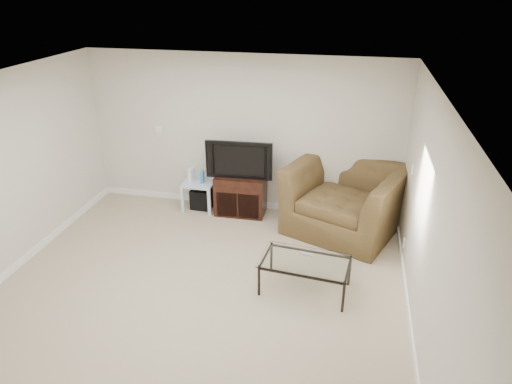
% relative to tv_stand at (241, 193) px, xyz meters
% --- Properties ---
extents(floor, '(5.00, 5.00, 0.00)m').
position_rel_tv_stand_xyz_m(floor, '(-0.02, -2.28, -0.33)').
color(floor, tan).
rests_on(floor, ground).
extents(ceiling, '(5.00, 5.00, 0.00)m').
position_rel_tv_stand_xyz_m(ceiling, '(-0.02, -2.28, 2.17)').
color(ceiling, white).
rests_on(ceiling, ground).
extents(wall_back, '(5.00, 0.02, 2.50)m').
position_rel_tv_stand_xyz_m(wall_back, '(-0.02, 0.22, 0.92)').
color(wall_back, silver).
rests_on(wall_back, ground).
extents(wall_right, '(0.02, 5.00, 2.50)m').
position_rel_tv_stand_xyz_m(wall_right, '(2.48, -2.28, 0.92)').
color(wall_right, silver).
rests_on(wall_right, ground).
extents(plate_back, '(0.12, 0.02, 0.12)m').
position_rel_tv_stand_xyz_m(plate_back, '(-1.42, 0.21, 0.92)').
color(plate_back, white).
rests_on(plate_back, wall_back).
extents(plate_right_switch, '(0.02, 0.09, 0.13)m').
position_rel_tv_stand_xyz_m(plate_right_switch, '(2.47, -0.68, 0.92)').
color(plate_right_switch, white).
rests_on(plate_right_switch, wall_right).
extents(plate_right_outlet, '(0.02, 0.08, 0.12)m').
position_rel_tv_stand_xyz_m(plate_right_outlet, '(2.47, -0.98, -0.03)').
color(plate_right_outlet, white).
rests_on(plate_right_outlet, wall_right).
extents(tv_stand, '(0.80, 0.56, 0.66)m').
position_rel_tv_stand_xyz_m(tv_stand, '(0.00, 0.00, 0.00)').
color(tv_stand, black).
rests_on(tv_stand, floor).
extents(dvd_player, '(0.43, 0.30, 0.06)m').
position_rel_tv_stand_xyz_m(dvd_player, '(0.00, -0.04, 0.22)').
color(dvd_player, black).
rests_on(dvd_player, tv_stand).
extents(television, '(0.97, 0.25, 0.60)m').
position_rel_tv_stand_xyz_m(television, '(0.00, -0.03, 0.63)').
color(television, black).
rests_on(television, tv_stand).
extents(side_table, '(0.51, 0.51, 0.48)m').
position_rel_tv_stand_xyz_m(side_table, '(-0.70, 0.00, -0.09)').
color(side_table, silver).
rests_on(side_table, floor).
extents(subwoofer, '(0.34, 0.34, 0.33)m').
position_rel_tv_stand_xyz_m(subwoofer, '(-0.67, 0.02, -0.16)').
color(subwoofer, black).
rests_on(subwoofer, floor).
extents(game_console, '(0.07, 0.16, 0.22)m').
position_rel_tv_stand_xyz_m(game_console, '(-0.82, -0.02, 0.26)').
color(game_console, white).
rests_on(game_console, side_table).
extents(game_case, '(0.07, 0.15, 0.19)m').
position_rel_tv_stand_xyz_m(game_case, '(-0.64, -0.02, 0.25)').
color(game_case, '#337FCC').
rests_on(game_case, side_table).
extents(recliner, '(1.84, 1.53, 1.37)m').
position_rel_tv_stand_xyz_m(recliner, '(1.64, -0.23, 0.36)').
color(recliner, '#49321D').
rests_on(recliner, floor).
extents(coffee_table, '(1.14, 0.72, 0.42)m').
position_rel_tv_stand_xyz_m(coffee_table, '(1.26, -1.85, -0.12)').
color(coffee_table, black).
rests_on(coffee_table, floor).
extents(remote, '(0.18, 0.08, 0.02)m').
position_rel_tv_stand_xyz_m(remote, '(1.25, -1.72, 0.11)').
color(remote, '#B2B2B7').
rests_on(remote, coffee_table).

